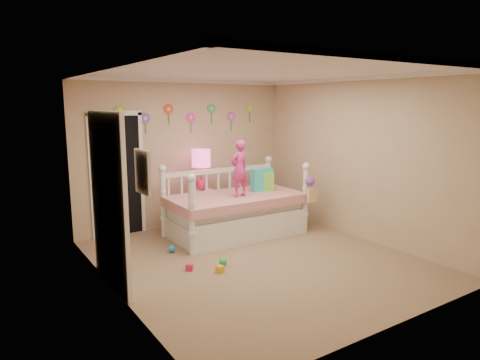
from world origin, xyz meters
TOP-DOWN VIEW (x-y plane):
  - floor at (0.00, 0.00)m, footprint 4.00×4.50m
  - ceiling at (0.00, 0.00)m, footprint 4.00×4.50m
  - back_wall at (0.00, 2.25)m, footprint 4.00×0.01m
  - left_wall at (-2.00, 0.00)m, footprint 0.01×4.50m
  - right_wall at (2.00, 0.00)m, footprint 0.01×4.50m
  - crown_molding at (0.00, 0.00)m, footprint 4.00×4.50m
  - daybed at (0.39, 1.19)m, footprint 2.28×1.25m
  - pillow_turquoise at (0.97, 1.22)m, footprint 0.40×0.15m
  - pillow_lime at (0.99, 1.21)m, footprint 0.37×0.28m
  - child at (0.37, 1.04)m, footprint 0.37×0.28m
  - nightstand at (0.14, 1.91)m, footprint 0.43×0.34m
  - table_lamp at (0.14, 1.91)m, footprint 0.33×0.33m
  - closet_doorway at (-1.25, 2.23)m, footprint 0.90×0.04m
  - flower_decals at (-0.09, 2.24)m, footprint 3.40×0.02m
  - mirror_closet at (-1.96, 0.30)m, footprint 0.07×1.30m
  - wall_picture at (-1.97, -0.90)m, footprint 0.05×0.34m
  - hanging_bag at (1.47, 0.54)m, footprint 0.20×0.16m
  - toy_scatter at (-0.61, 0.41)m, footprint 1.08×1.45m

SIDE VIEW (x-z plane):
  - floor at x=0.00m, z-range -0.01..0.01m
  - toy_scatter at x=-0.61m, z-range 0.00..0.11m
  - nightstand at x=0.14m, z-range 0.00..0.67m
  - daybed at x=0.39m, z-range 0.00..1.23m
  - hanging_bag at x=1.47m, z-range 0.57..0.93m
  - pillow_lime at x=0.99m, z-range 0.68..1.01m
  - pillow_turquoise at x=0.97m, z-range 0.68..1.08m
  - closet_doorway at x=-1.25m, z-range 0.00..2.07m
  - mirror_closet at x=-1.96m, z-range 0.00..2.10m
  - child at x=0.37m, z-range 0.68..1.61m
  - table_lamp at x=0.14m, z-range 0.79..1.51m
  - back_wall at x=0.00m, z-range 0.00..2.60m
  - left_wall at x=-2.00m, z-range 0.00..2.60m
  - right_wall at x=2.00m, z-range 0.00..2.60m
  - wall_picture at x=-1.97m, z-range 1.34..1.76m
  - flower_decals at x=-0.09m, z-range 1.69..2.19m
  - crown_molding at x=0.00m, z-range 2.54..2.60m
  - ceiling at x=0.00m, z-range 2.60..2.60m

